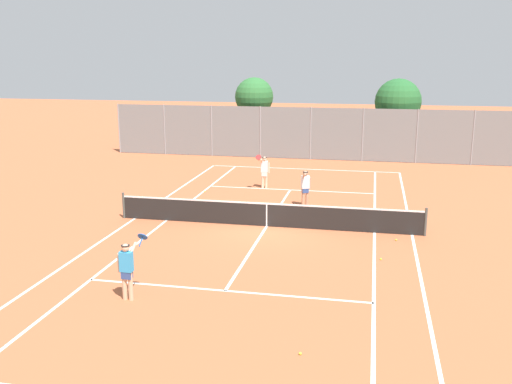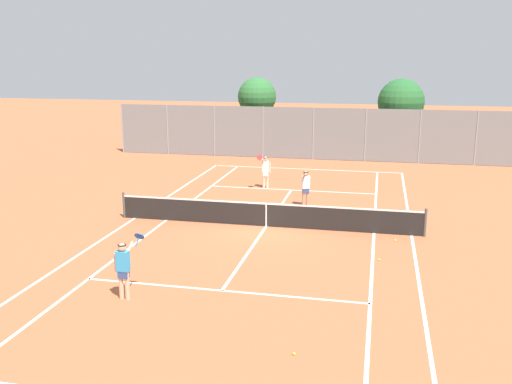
# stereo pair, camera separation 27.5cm
# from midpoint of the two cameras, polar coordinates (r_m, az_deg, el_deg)

# --- Properties ---
(ground_plane) EXTENTS (120.00, 120.00, 0.00)m
(ground_plane) POSITION_cam_midpoint_polar(r_m,az_deg,el_deg) (22.27, 0.72, -3.47)
(ground_plane) COLOR #B25B38
(court_line_markings) EXTENTS (11.10, 23.90, 0.01)m
(court_line_markings) POSITION_cam_midpoint_polar(r_m,az_deg,el_deg) (22.27, 0.72, -3.46)
(court_line_markings) COLOR silver
(court_line_markings) RESTS_ON ground
(tennis_net) EXTENTS (12.00, 0.10, 1.07)m
(tennis_net) POSITION_cam_midpoint_polar(r_m,az_deg,el_deg) (22.13, 0.72, -2.21)
(tennis_net) COLOR #474C47
(tennis_net) RESTS_ON ground
(player_near_side) EXTENTS (0.69, 0.73, 1.77)m
(player_near_side) POSITION_cam_midpoint_polar(r_m,az_deg,el_deg) (15.90, -13.27, -7.35)
(player_near_side) COLOR #D8A884
(player_near_side) RESTS_ON ground
(player_far_left) EXTENTS (0.60, 0.78, 1.77)m
(player_far_left) POSITION_cam_midpoint_polar(r_m,az_deg,el_deg) (28.53, 0.57, 2.21)
(player_far_left) COLOR beige
(player_far_left) RESTS_ON ground
(player_far_right) EXTENTS (0.44, 0.57, 1.60)m
(player_far_right) POSITION_cam_midpoint_polar(r_m,az_deg,el_deg) (25.10, 4.64, 0.58)
(player_far_right) COLOR tan
(player_far_right) RESTS_ON ground
(loose_tennis_ball_0) EXTENTS (0.07, 0.07, 0.07)m
(loose_tennis_ball_0) POSITION_cam_midpoint_polar(r_m,az_deg,el_deg) (21.15, 13.47, -4.68)
(loose_tennis_ball_0) COLOR #D1DB33
(loose_tennis_ball_0) RESTS_ON ground
(loose_tennis_ball_1) EXTENTS (0.07, 0.07, 0.07)m
(loose_tennis_ball_1) POSITION_cam_midpoint_polar(r_m,az_deg,el_deg) (22.04, 6.64, -3.65)
(loose_tennis_ball_1) COLOR #D1DB33
(loose_tennis_ball_1) RESTS_ON ground
(loose_tennis_ball_2) EXTENTS (0.07, 0.07, 0.07)m
(loose_tennis_ball_2) POSITION_cam_midpoint_polar(r_m,az_deg,el_deg) (27.99, -5.42, 0.06)
(loose_tennis_ball_2) COLOR #D1DB33
(loose_tennis_ball_2) RESTS_ON ground
(loose_tennis_ball_3) EXTENTS (0.07, 0.07, 0.07)m
(loose_tennis_ball_3) POSITION_cam_midpoint_polar(r_m,az_deg,el_deg) (19.10, 11.97, -6.58)
(loose_tennis_ball_3) COLOR #D1DB33
(loose_tennis_ball_3) RESTS_ON ground
(loose_tennis_ball_4) EXTENTS (0.07, 0.07, 0.07)m
(loose_tennis_ball_4) POSITION_cam_midpoint_polar(r_m,az_deg,el_deg) (13.19, 3.83, -15.82)
(loose_tennis_ball_4) COLOR #D1DB33
(loose_tennis_ball_4) RESTS_ON ground
(back_fence) EXTENTS (26.34, 0.08, 3.34)m
(back_fence) POSITION_cam_midpoint_polar(r_m,az_deg,el_deg) (36.72, 5.26, 5.85)
(back_fence) COLOR gray
(back_fence) RESTS_ON ground
(tree_behind_left) EXTENTS (2.62, 2.62, 5.09)m
(tree_behind_left) POSITION_cam_midpoint_polar(r_m,az_deg,el_deg) (39.38, -0.48, 9.36)
(tree_behind_left) COLOR brown
(tree_behind_left) RESTS_ON ground
(tree_behind_right) EXTENTS (2.95, 2.95, 5.11)m
(tree_behind_right) POSITION_cam_midpoint_polar(r_m,az_deg,el_deg) (38.06, 13.71, 8.61)
(tree_behind_right) COLOR brown
(tree_behind_right) RESTS_ON ground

